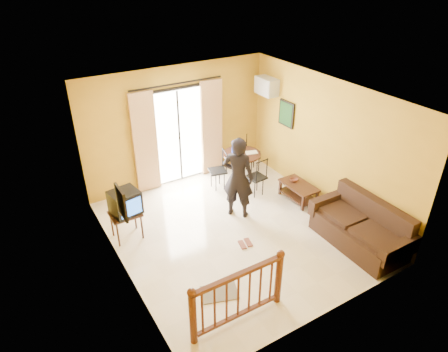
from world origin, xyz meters
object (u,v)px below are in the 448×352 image
television (125,202)px  standing_person (238,178)px  sofa (361,229)px  dining_table (242,159)px  coffee_table (298,190)px

television → standing_person: (2.24, -0.45, 0.09)m
standing_person → television: bearing=36.4°
sofa → standing_person: standing_person is taller
dining_table → sofa: (0.64, -3.17, -0.26)m
television → standing_person: standing_person is taller
sofa → standing_person: bearing=127.2°
television → sofa: 4.50m
standing_person → coffee_table: bearing=-141.1°
sofa → standing_person: 2.58m
coffee_table → standing_person: (-1.48, 0.23, 0.63)m
dining_table → standing_person: standing_person is taller
dining_table → standing_person: bearing=-126.5°
dining_table → sofa: sofa is taller
television → dining_table: size_ratio=0.65×
sofa → standing_person: (-1.49, 2.03, 0.55)m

